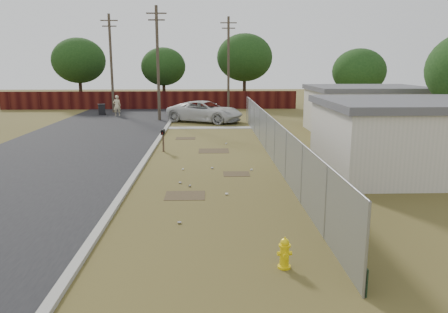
{
  "coord_description": "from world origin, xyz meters",
  "views": [
    {
      "loc": [
        0.07,
        -19.78,
        4.56
      ],
      "look_at": [
        0.62,
        -3.59,
        1.1
      ],
      "focal_mm": 35.0,
      "sensor_mm": 36.0,
      "label": 1
    }
  ],
  "objects_px": {
    "pickup_truck": "(205,111)",
    "pedestrian": "(117,106)",
    "fire_hydrant": "(285,254)",
    "mailbox": "(163,134)",
    "trash_bin": "(102,109)"
  },
  "relations": [
    {
      "from": "pickup_truck",
      "to": "pedestrian",
      "type": "distance_m",
      "value": 8.91
    },
    {
      "from": "fire_hydrant",
      "to": "pedestrian",
      "type": "relative_size",
      "value": 0.41
    },
    {
      "from": "mailbox",
      "to": "pedestrian",
      "type": "relative_size",
      "value": 0.65
    },
    {
      "from": "pickup_truck",
      "to": "mailbox",
      "type": "bearing_deg",
      "value": -163.7
    },
    {
      "from": "mailbox",
      "to": "trash_bin",
      "type": "distance_m",
      "value": 18.67
    },
    {
      "from": "pickup_truck",
      "to": "trash_bin",
      "type": "relative_size",
      "value": 6.11
    },
    {
      "from": "fire_hydrant",
      "to": "pedestrian",
      "type": "distance_m",
      "value": 31.33
    },
    {
      "from": "pickup_truck",
      "to": "pedestrian",
      "type": "xyz_separation_m",
      "value": [
        -7.83,
        4.26,
        0.08
      ]
    },
    {
      "from": "fire_hydrant",
      "to": "mailbox",
      "type": "distance_m",
      "value": 14.16
    },
    {
      "from": "trash_bin",
      "to": "mailbox",
      "type": "bearing_deg",
      "value": -66.96
    },
    {
      "from": "pedestrian",
      "to": "trash_bin",
      "type": "height_order",
      "value": "pedestrian"
    },
    {
      "from": "fire_hydrant",
      "to": "trash_bin",
      "type": "height_order",
      "value": "trash_bin"
    },
    {
      "from": "pickup_truck",
      "to": "trash_bin",
      "type": "distance_m",
      "value": 10.78
    },
    {
      "from": "fire_hydrant",
      "to": "trash_bin",
      "type": "distance_m",
      "value": 32.77
    },
    {
      "from": "pedestrian",
      "to": "trash_bin",
      "type": "distance_m",
      "value": 1.91
    }
  ]
}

